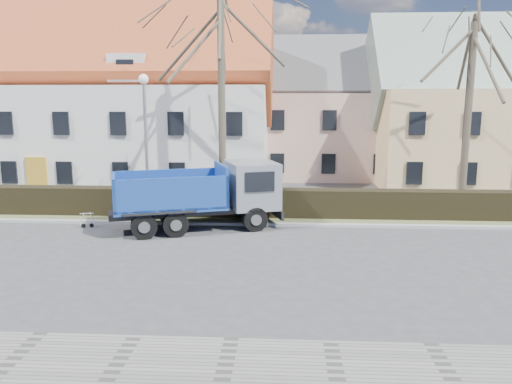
# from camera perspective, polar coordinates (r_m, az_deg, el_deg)

# --- Properties ---
(ground) EXTENTS (120.00, 120.00, 0.00)m
(ground) POSITION_cam_1_polar(r_m,az_deg,el_deg) (17.39, -0.68, -7.59)
(ground) COLOR #39393B
(curb_far) EXTENTS (80.00, 0.30, 0.12)m
(curb_far) POSITION_cam_1_polar(r_m,az_deg,el_deg) (21.78, 0.17, -3.68)
(curb_far) COLOR #969595
(curb_far) RESTS_ON ground
(grass_strip) EXTENTS (80.00, 3.00, 0.10)m
(grass_strip) POSITION_cam_1_polar(r_m,az_deg,el_deg) (23.34, 0.39, -2.75)
(grass_strip) COLOR #4E5731
(grass_strip) RESTS_ON ground
(hedge) EXTENTS (60.00, 0.90, 1.30)m
(hedge) POSITION_cam_1_polar(r_m,az_deg,el_deg) (23.01, 0.36, -1.41)
(hedge) COLOR black
(hedge) RESTS_ON ground
(building_white) EXTENTS (26.80, 10.80, 9.50)m
(building_white) POSITION_cam_1_polar(r_m,az_deg,el_deg) (35.45, -20.47, 8.81)
(building_white) COLOR silver
(building_white) RESTS_ON ground
(building_pink) EXTENTS (10.80, 8.80, 8.00)m
(building_pink) POSITION_cam_1_polar(r_m,az_deg,el_deg) (36.62, 7.86, 8.22)
(building_pink) COLOR tan
(building_pink) RESTS_ON ground
(tree_1) EXTENTS (9.20, 9.20, 12.65)m
(tree_1) POSITION_cam_1_polar(r_m,az_deg,el_deg) (25.20, -3.97, 12.59)
(tree_1) COLOR #463E31
(tree_1) RESTS_ON ground
(tree_2) EXTENTS (8.00, 8.00, 11.00)m
(tree_2) POSITION_cam_1_polar(r_m,az_deg,el_deg) (26.50, 23.17, 9.89)
(tree_2) COLOR #463E31
(tree_2) RESTS_ON ground
(dump_truck) EXTENTS (7.67, 4.84, 2.88)m
(dump_truck) POSITION_cam_1_polar(r_m,az_deg,el_deg) (21.10, -7.35, -0.40)
(dump_truck) COLOR navy
(dump_truck) RESTS_ON ground
(streetlight) EXTENTS (0.52, 0.52, 6.67)m
(streetlight) POSITION_cam_1_polar(r_m,az_deg,el_deg) (24.49, -12.45, 5.42)
(streetlight) COLOR gray
(streetlight) RESTS_ON ground
(cart_frame) EXTENTS (0.87, 0.62, 0.72)m
(cart_frame) POSITION_cam_1_polar(r_m,az_deg,el_deg) (22.57, -19.31, -3.00)
(cart_frame) COLOR silver
(cart_frame) RESTS_ON ground
(parked_car_a) EXTENTS (3.79, 1.67, 1.27)m
(parked_car_a) POSITION_cam_1_polar(r_m,az_deg,el_deg) (29.09, -10.29, 0.91)
(parked_car_a) COLOR black
(parked_car_a) RESTS_ON ground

